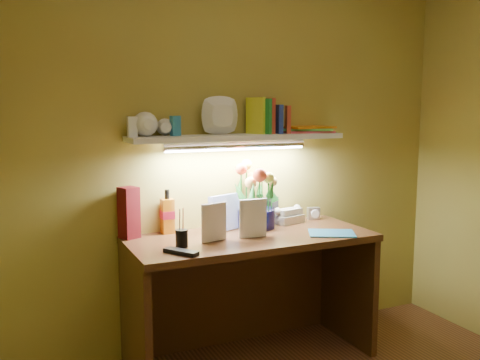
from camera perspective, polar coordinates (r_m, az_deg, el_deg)
name	(u,v)px	position (r m, az deg, el deg)	size (l,w,h in m)	color
desk	(251,298)	(3.17, 1.17, -12.52)	(1.40, 0.60, 0.75)	#3A260F
flower_bouquet	(256,195)	(3.21, 1.75, -1.63)	(0.25, 0.25, 0.40)	black
telephone	(287,214)	(3.38, 5.08, -3.68)	(0.18, 0.13, 0.11)	beige
desk_clock	(313,213)	(3.50, 7.84, -3.55)	(0.08, 0.04, 0.08)	#B3B3B8
whisky_bottle	(167,211)	(3.11, -7.76, -3.34)	(0.07, 0.07, 0.26)	#BD660E
whisky_box	(129,213)	(3.04, -11.77, -3.43)	(0.09, 0.09, 0.29)	#550C10
pen_cup	(182,232)	(2.81, -6.25, -5.56)	(0.07, 0.07, 0.16)	black
art_card	(225,213)	(3.17, -1.61, -3.49)	(0.21, 0.04, 0.21)	white
tv_remote	(181,252)	(2.70, -6.31, -7.62)	(0.05, 0.19, 0.02)	black
blue_folder	(332,233)	(3.14, 9.75, -5.62)	(0.26, 0.19, 0.01)	teal
desk_book_a	(202,224)	(2.87, -4.11, -4.72)	(0.16, 0.02, 0.21)	silver
desk_book_b	(239,219)	(2.97, -0.08, -4.20)	(0.16, 0.02, 0.22)	white
wall_shelf	(238,131)	(3.14, -0.20, 5.28)	(1.32, 0.35, 0.25)	white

